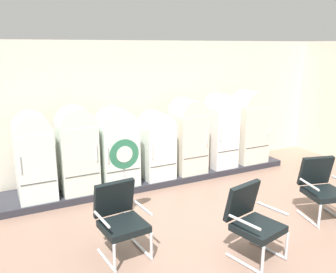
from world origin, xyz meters
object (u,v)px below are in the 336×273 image
Objects in this scene: refrigerator_0 at (34,154)px; armchair_right at (321,186)px; refrigerator_4 at (188,133)px; refrigerator_6 at (249,124)px; armchair_center at (252,219)px; refrigerator_1 at (77,147)px; refrigerator_5 at (221,128)px; sign_stand at (125,180)px; armchair_left at (120,217)px; refrigerator_3 at (157,143)px; refrigerator_2 at (117,145)px.

armchair_right is at bearing -32.37° from refrigerator_0.
refrigerator_0 is 0.98× the size of refrigerator_4.
refrigerator_0 is 4.69m from refrigerator_6.
refrigerator_1 is at bearing 118.54° from armchair_center.
refrigerator_1 is 0.96× the size of refrigerator_6.
refrigerator_6 is (0.80, 0.02, 0.01)m from refrigerator_5.
refrigerator_4 reaches higher than sign_stand.
refrigerator_1 reaches higher than sign_stand.
armchair_left is 0.98m from sign_stand.
armchair_center is (-2.35, -2.96, -0.46)m from refrigerator_6.
refrigerator_5 is at bearing 62.29° from armchair_center.
sign_stand is (0.46, -1.22, -0.29)m from refrigerator_1.
refrigerator_6 reaches higher than refrigerator_0.
armchair_right is at bearing -55.38° from refrigerator_3.
refrigerator_0 is 0.97× the size of refrigerator_1.
armchair_left is at bearing 151.35° from armchair_center.
refrigerator_2 is at bearing 135.24° from armchair_right.
armchair_center is (1.54, -0.84, 0.00)m from armchair_left.
refrigerator_1 is (0.74, -0.04, 0.03)m from refrigerator_0.
refrigerator_6 is (3.19, -0.00, 0.08)m from refrigerator_2.
refrigerator_6 reaches higher than refrigerator_1.
refrigerator_0 is at bearing 179.68° from refrigerator_6.
refrigerator_3 reaches higher than armchair_right.
refrigerator_5 is 1.65× the size of armchair_left.
refrigerator_0 reaches higher than refrigerator_2.
refrigerator_1 reaches higher than refrigerator_3.
refrigerator_6 is 3.81m from armchair_center.
refrigerator_5 is 2.60m from armchair_right.
refrigerator_6 is 3.72m from sign_stand.
refrigerator_1 is 1.60m from refrigerator_3.
refrigerator_0 reaches higher than refrigerator_3.
armchair_center is (1.60, -2.95, -0.43)m from refrigerator_1.
refrigerator_3 is 2.62m from armchair_left.
refrigerator_2 is 3.10m from armchair_center.
armchair_left and armchair_center have the same top height.
refrigerator_5 is 3.36m from armchair_center.
refrigerator_1 reaches higher than refrigerator_2.
sign_stand is at bearing -46.32° from refrigerator_0.
refrigerator_2 is 0.92× the size of refrigerator_5.
sign_stand is (-1.88, -1.25, -0.29)m from refrigerator_4.
armchair_left is (-1.53, -2.11, -0.31)m from refrigerator_3.
refrigerator_1 is 0.97× the size of refrigerator_5.
armchair_left is at bearing 172.19° from armchair_right.
refrigerator_6 reaches higher than armchair_center.
refrigerator_2 is at bearing 76.15° from sign_stand.
refrigerator_2 is 2.27m from armchair_left.
refrigerator_5 reaches higher than refrigerator_3.
refrigerator_3 is 2.96m from armchair_center.
refrigerator_3 is 1.56m from refrigerator_5.
sign_stand is at bearing -132.93° from refrigerator_3.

